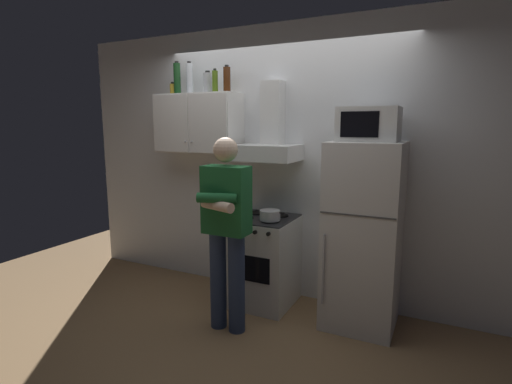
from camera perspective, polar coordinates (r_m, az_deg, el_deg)
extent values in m
plane|color=olive|center=(3.83, 0.00, -17.19)|extent=(7.00, 7.00, 0.00)
cube|color=white|center=(3.98, 3.80, 4.15)|extent=(4.80, 0.10, 2.70)
cube|color=white|center=(4.18, -8.34, 9.82)|extent=(0.90, 0.34, 0.60)
cube|color=white|center=(4.17, -12.32, 9.71)|extent=(0.43, 0.01, 0.58)
cube|color=white|center=(3.90, -7.05, 9.87)|extent=(0.43, 0.01, 0.58)
sphere|color=#B2B2B7|center=(4.05, -10.26, 7.23)|extent=(0.02, 0.02, 0.02)
sphere|color=#B2B2B7|center=(4.00, -9.33, 7.23)|extent=(0.02, 0.02, 0.02)
cube|color=white|center=(3.89, 0.97, -9.95)|extent=(0.60, 0.60, 0.85)
cube|color=black|center=(3.77, 0.99, -3.77)|extent=(0.59, 0.59, 0.01)
cube|color=black|center=(3.63, -1.10, -11.03)|extent=(0.42, 0.01, 0.24)
cylinder|color=black|center=(3.72, -1.62, -3.77)|extent=(0.16, 0.16, 0.01)
cylinder|color=black|center=(3.61, 2.05, -4.20)|extent=(0.16, 0.16, 0.01)
cylinder|color=black|center=(3.93, 0.01, -3.04)|extent=(0.16, 0.16, 0.01)
cylinder|color=black|center=(3.82, 3.52, -3.41)|extent=(0.16, 0.16, 0.01)
cylinder|color=black|center=(3.60, -4.02, -5.34)|extent=(0.04, 0.02, 0.04)
cylinder|color=black|center=(3.54, -2.19, -5.59)|extent=(0.04, 0.02, 0.04)
cylinder|color=black|center=(3.48, -0.15, -5.87)|extent=(0.04, 0.02, 0.04)
cylinder|color=black|center=(3.43, 1.81, -6.12)|extent=(0.04, 0.02, 0.04)
cube|color=white|center=(3.75, 1.54, 5.73)|extent=(0.60, 0.44, 0.15)
cube|color=white|center=(3.87, 2.44, 11.41)|extent=(0.20, 0.16, 0.60)
cube|color=white|center=(3.50, 15.29, -6.13)|extent=(0.60, 0.60, 1.60)
cube|color=#4C4C4C|center=(3.16, 14.44, -3.33)|extent=(0.59, 0.01, 0.01)
cylinder|color=silver|center=(3.34, 9.76, -11.05)|extent=(0.02, 0.02, 0.60)
cube|color=silver|center=(3.39, 16.07, 9.42)|extent=(0.48, 0.36, 0.28)
cube|color=black|center=(3.22, 14.78, 9.48)|extent=(0.30, 0.01, 0.20)
cylinder|color=navy|center=(3.46, -5.51, -12.58)|extent=(0.14, 0.14, 0.85)
cylinder|color=navy|center=(3.38, -2.83, -13.13)|extent=(0.14, 0.14, 0.85)
cube|color=#1E6633|center=(3.21, -4.35, -1.17)|extent=(0.38, 0.20, 0.56)
cylinder|color=#1E6633|center=(3.09, -5.67, -0.88)|extent=(0.33, 0.17, 0.08)
cylinder|color=beige|center=(3.10, -5.65, -1.97)|extent=(0.33, 0.17, 0.08)
sphere|color=beige|center=(3.16, -4.44, 6.14)|extent=(0.20, 0.20, 0.20)
cylinder|color=#B7BABF|center=(3.60, 2.06, -3.39)|extent=(0.19, 0.19, 0.09)
cylinder|color=black|center=(3.64, 0.34, -2.70)|extent=(0.05, 0.01, 0.01)
cylinder|color=black|center=(3.54, 3.83, -3.06)|extent=(0.05, 0.01, 0.01)
cylinder|color=#4C6B19|center=(4.06, -5.98, 15.63)|extent=(0.06, 0.06, 0.21)
cylinder|color=black|center=(4.07, -6.01, 17.26)|extent=(0.03, 0.03, 0.02)
cylinder|color=silver|center=(4.24, -9.63, 15.90)|extent=(0.07, 0.07, 0.30)
cylinder|color=black|center=(4.26, -9.70, 18.06)|extent=(0.04, 0.04, 0.02)
cylinder|color=#B2B5BA|center=(4.17, -7.03, 15.40)|extent=(0.09, 0.09, 0.21)
cylinder|color=black|center=(4.18, -7.06, 16.94)|extent=(0.05, 0.05, 0.02)
cylinder|color=gold|center=(4.38, -12.03, 14.37)|extent=(0.06, 0.06, 0.11)
cylinder|color=black|center=(4.39, -12.07, 15.23)|extent=(0.03, 0.03, 0.02)
cylinder|color=#19471E|center=(4.32, -11.39, 15.80)|extent=(0.07, 0.07, 0.31)
cylinder|color=black|center=(4.34, -11.46, 17.99)|extent=(0.04, 0.04, 0.02)
cylinder|color=#47230F|center=(4.04, -4.25, 15.92)|extent=(0.07, 0.07, 0.25)
cylinder|color=black|center=(4.05, -4.28, 17.78)|extent=(0.04, 0.04, 0.02)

